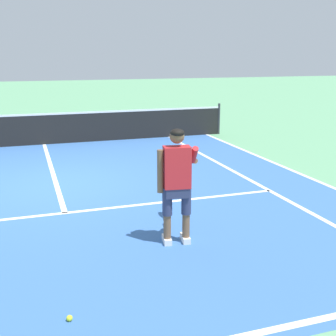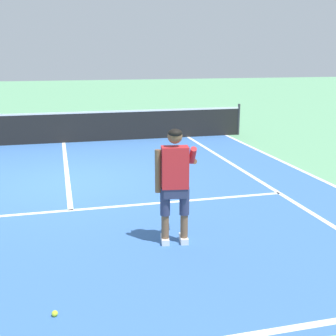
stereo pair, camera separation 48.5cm
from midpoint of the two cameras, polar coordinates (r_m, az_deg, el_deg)
ground_plane at (r=9.73m, az=-15.78°, el=-2.12°), size 80.00×80.00×0.00m
court_inner_surface at (r=9.07m, az=-15.54°, el=-3.31°), size 10.98×10.91×0.00m
line_service at (r=7.98m, az=-15.04°, el=-5.71°), size 8.23×0.10×0.01m
line_centre_service at (r=11.04m, az=-16.18°, el=-0.16°), size 0.10×6.40×0.01m
line_singles_right at (r=10.10m, az=8.42°, el=-1.09°), size 0.10×10.51×0.01m
line_doubles_right at (r=10.77m, az=14.96°, el=-0.43°), size 0.10×10.51×0.01m
tennis_net at (r=14.08m, az=-16.97°, el=4.94°), size 11.96×0.08×1.07m
tennis_player at (r=6.24m, az=-1.04°, el=-1.37°), size 0.76×1.08×1.71m
tennis_ball_near_feet at (r=4.98m, az=-15.65°, el=-18.43°), size 0.07×0.07×0.07m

